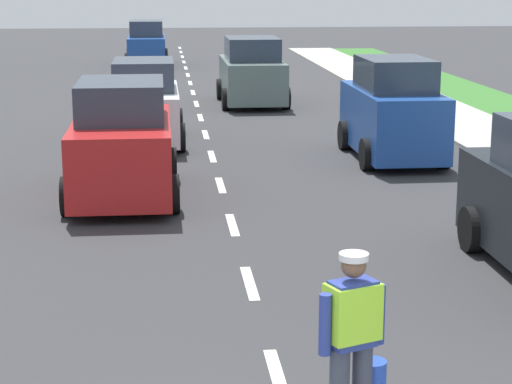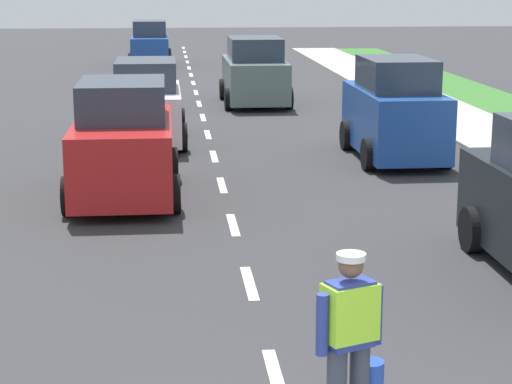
{
  "view_description": "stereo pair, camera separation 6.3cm",
  "coord_description": "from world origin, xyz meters",
  "px_view_note": "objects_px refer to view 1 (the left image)",
  "views": [
    {
      "loc": [
        -1.12,
        -6.09,
        3.99
      ],
      "look_at": [
        0.15,
        6.34,
        1.1
      ],
      "focal_mm": 65.66,
      "sensor_mm": 36.0,
      "label": 1
    },
    {
      "loc": [
        -1.05,
        -6.1,
        3.99
      ],
      "look_at": [
        0.15,
        6.34,
        1.1
      ],
      "focal_mm": 65.66,
      "sensor_mm": 36.0,
      "label": 2
    }
  ],
  "objects_px": {
    "car_oncoming_second": "(144,105)",
    "car_outgoing_far": "(252,73)",
    "car_parked_far": "(393,112)",
    "road_worker": "(354,333)",
    "car_oncoming_lead": "(122,144)",
    "car_oncoming_third": "(147,45)"
  },
  "relations": [
    {
      "from": "car_oncoming_second",
      "to": "car_outgoing_far",
      "type": "bearing_deg",
      "value": 64.27
    },
    {
      "from": "car_parked_far",
      "to": "car_oncoming_second",
      "type": "height_order",
      "value": "car_parked_far"
    },
    {
      "from": "road_worker",
      "to": "car_parked_far",
      "type": "xyz_separation_m",
      "value": [
        3.46,
        12.56,
        0.11
      ]
    },
    {
      "from": "car_oncoming_lead",
      "to": "car_oncoming_third",
      "type": "xyz_separation_m",
      "value": [
        0.13,
        26.23,
        -0.05
      ]
    },
    {
      "from": "car_parked_far",
      "to": "car_oncoming_third",
      "type": "bearing_deg",
      "value": 103.86
    },
    {
      "from": "road_worker",
      "to": "car_oncoming_third",
      "type": "bearing_deg",
      "value": 93.59
    },
    {
      "from": "car_parked_far",
      "to": "car_oncoming_second",
      "type": "xyz_separation_m",
      "value": [
        -5.51,
        2.59,
        -0.11
      ]
    },
    {
      "from": "car_oncoming_third",
      "to": "road_worker",
      "type": "bearing_deg",
      "value": -86.41
    },
    {
      "from": "car_parked_far",
      "to": "car_outgoing_far",
      "type": "height_order",
      "value": "car_parked_far"
    },
    {
      "from": "car_parked_far",
      "to": "car_oncoming_lead",
      "type": "height_order",
      "value": "car_parked_far"
    },
    {
      "from": "car_parked_far",
      "to": "car_oncoming_lead",
      "type": "relative_size",
      "value": 0.94
    },
    {
      "from": "road_worker",
      "to": "car_oncoming_second",
      "type": "height_order",
      "value": "car_oncoming_second"
    },
    {
      "from": "car_oncoming_second",
      "to": "road_worker",
      "type": "bearing_deg",
      "value": -82.31
    },
    {
      "from": "car_outgoing_far",
      "to": "car_oncoming_lead",
      "type": "bearing_deg",
      "value": -106.05
    },
    {
      "from": "car_oncoming_third",
      "to": "car_parked_far",
      "type": "bearing_deg",
      "value": -76.14
    },
    {
      "from": "car_oncoming_second",
      "to": "car_oncoming_third",
      "type": "xyz_separation_m",
      "value": [
        -0.19,
        20.52,
        0.01
      ]
    },
    {
      "from": "road_worker",
      "to": "car_oncoming_lead",
      "type": "bearing_deg",
      "value": 104.07
    },
    {
      "from": "car_oncoming_second",
      "to": "car_oncoming_lead",
      "type": "distance_m",
      "value": 5.73
    },
    {
      "from": "car_parked_far",
      "to": "car_oncoming_third",
      "type": "distance_m",
      "value": 23.8
    },
    {
      "from": "road_worker",
      "to": "car_oncoming_lead",
      "type": "relative_size",
      "value": 0.4
    },
    {
      "from": "car_oncoming_second",
      "to": "car_oncoming_third",
      "type": "relative_size",
      "value": 0.92
    },
    {
      "from": "car_oncoming_second",
      "to": "car_oncoming_third",
      "type": "height_order",
      "value": "car_oncoming_third"
    }
  ]
}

